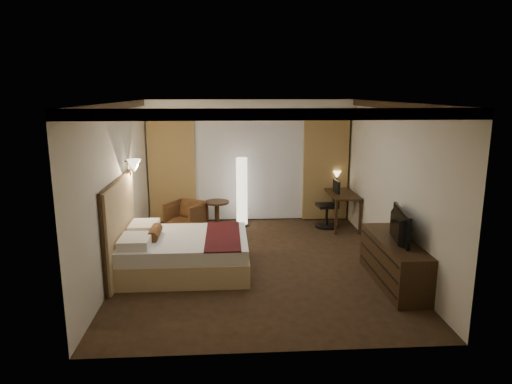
{
  "coord_description": "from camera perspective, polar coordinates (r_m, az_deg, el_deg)",
  "views": [
    {
      "loc": [
        -0.5,
        -7.34,
        2.87
      ],
      "look_at": [
        0.0,
        0.4,
        1.15
      ],
      "focal_mm": 32.0,
      "sensor_mm": 36.0,
      "label": 1
    }
  ],
  "objects": [
    {
      "name": "soffit",
      "position": [
        9.86,
        -0.8,
        10.93
      ],
      "size": [
        4.5,
        0.5,
        0.2
      ],
      "primitive_type": "cube",
      "color": "white",
      "rests_on": "ceiling"
    },
    {
      "name": "office_chair",
      "position": [
        9.86,
        8.89,
        -1.48
      ],
      "size": [
        0.52,
        0.52,
        1.03
      ],
      "primitive_type": null,
      "rotation": [
        0.0,
        0.0,
        0.06
      ],
      "color": "black",
      "rests_on": "floor"
    },
    {
      "name": "curtain_right_drape",
      "position": [
        10.32,
        8.68,
        3.32
      ],
      "size": [
        1.0,
        0.14,
        2.45
      ],
      "primitive_type": "cube",
      "color": "#9F7848",
      "rests_on": "back_wall"
    },
    {
      "name": "side_table",
      "position": [
        9.77,
        -4.89,
        -2.84
      ],
      "size": [
        0.53,
        0.53,
        0.59
      ],
      "primitive_type": null,
      "color": "black",
      "rests_on": "floor"
    },
    {
      "name": "armchair",
      "position": [
        9.6,
        -8.77,
        -2.87
      ],
      "size": [
        0.91,
        0.89,
        0.7
      ],
      "primitive_type": "imported",
      "rotation": [
        0.0,
        0.0,
        -0.53
      ],
      "color": "#442C14",
      "rests_on": "floor"
    },
    {
      "name": "desk",
      "position": [
        10.02,
        10.59,
        -2.14
      ],
      "size": [
        0.55,
        1.27,
        0.75
      ],
      "primitive_type": null,
      "color": "black",
      "rests_on": "floor"
    },
    {
      "name": "back_wall",
      "position": [
        10.22,
        -0.85,
        3.94
      ],
      "size": [
        4.5,
        0.02,
        2.7
      ],
      "primitive_type": "cube",
      "color": "beige",
      "rests_on": "floor"
    },
    {
      "name": "left_wall",
      "position": [
        7.7,
        -16.76,
        0.58
      ],
      "size": [
        0.02,
        5.5,
        2.7
      ],
      "primitive_type": "cube",
      "color": "beige",
      "rests_on": "floor"
    },
    {
      "name": "bed",
      "position": [
        7.54,
        -8.75,
        -7.62
      ],
      "size": [
        2.01,
        1.57,
        0.59
      ],
      "primitive_type": null,
      "color": "white",
      "rests_on": "floor"
    },
    {
      "name": "dresser",
      "position": [
        7.28,
        16.83,
        -8.34
      ],
      "size": [
        0.5,
        1.79,
        0.7
      ],
      "primitive_type": null,
      "color": "black",
      "rests_on": "floor"
    },
    {
      "name": "floor_lamp",
      "position": [
        9.82,
        -1.78,
        0.03
      ],
      "size": [
        0.32,
        0.32,
        1.5
      ],
      "primitive_type": null,
      "color": "white",
      "rests_on": "floor"
    },
    {
      "name": "television",
      "position": [
        7.07,
        16.93,
        -3.56
      ],
      "size": [
        0.71,
        1.06,
        0.13
      ],
      "primitive_type": "imported",
      "rotation": [
        0.0,
        0.0,
        1.42
      ],
      "color": "black",
      "rests_on": "dresser"
    },
    {
      "name": "crown_molding",
      "position": [
        7.36,
        0.2,
        10.71
      ],
      "size": [
        4.5,
        5.5,
        0.12
      ],
      "primitive_type": null,
      "color": "black",
      "rests_on": "ceiling"
    },
    {
      "name": "desk_lamp",
      "position": [
        10.36,
        10.06,
        1.46
      ],
      "size": [
        0.18,
        0.18,
        0.34
      ],
      "primitive_type": null,
      "color": "#FFD899",
      "rests_on": "desk"
    },
    {
      "name": "ceiling",
      "position": [
        7.36,
        0.2,
        11.18
      ],
      "size": [
        4.5,
        5.5,
        0.01
      ],
      "primitive_type": "cube",
      "color": "white",
      "rests_on": "back_wall"
    },
    {
      "name": "floor",
      "position": [
        7.9,
        0.19,
        -8.81
      ],
      "size": [
        4.5,
        5.5,
        0.01
      ],
      "primitive_type": "cube",
      "color": "black",
      "rests_on": "ground"
    },
    {
      "name": "curtain_sheer",
      "position": [
        10.15,
        -0.82,
        3.32
      ],
      "size": [
        2.48,
        0.04,
        2.45
      ],
      "primitive_type": "cube",
      "color": "silver",
      "rests_on": "back_wall"
    },
    {
      "name": "headboard",
      "position": [
        7.56,
        -16.58,
        -4.32
      ],
      "size": [
        0.12,
        1.87,
        1.5
      ],
      "primitive_type": null,
      "color": "tan",
      "rests_on": "floor"
    },
    {
      "name": "wall_sconce",
      "position": [
        8.1,
        -15.0,
        3.2
      ],
      "size": [
        0.24,
        0.24,
        0.24
      ],
      "primitive_type": null,
      "color": "white",
      "rests_on": "left_wall"
    },
    {
      "name": "right_wall",
      "position": [
        7.98,
        16.53,
        1.01
      ],
      "size": [
        0.02,
        5.5,
        2.7
      ],
      "primitive_type": "cube",
      "color": "beige",
      "rests_on": "floor"
    },
    {
      "name": "curtain_left_drape",
      "position": [
        10.15,
        -10.45,
        3.11
      ],
      "size": [
        1.0,
        0.14,
        2.45
      ],
      "primitive_type": "cube",
      "color": "#9F7848",
      "rests_on": "back_wall"
    }
  ]
}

